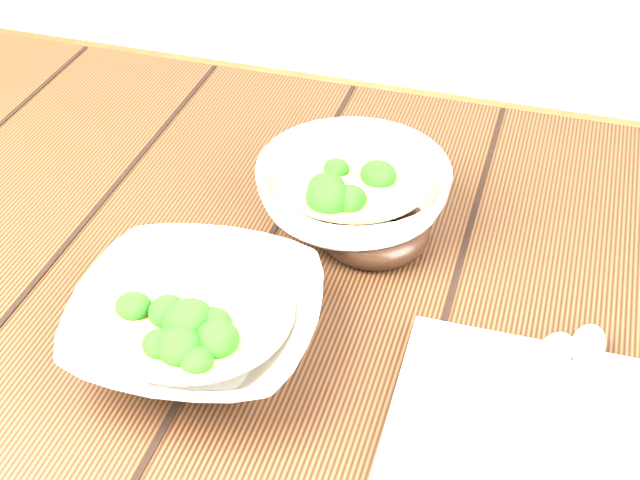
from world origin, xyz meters
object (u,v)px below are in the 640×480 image
at_px(soup_bowl_front, 197,321).
at_px(trivet, 374,230).
at_px(napkin, 531,424).
at_px(soup_bowl_back, 353,191).
at_px(table, 273,359).

relative_size(soup_bowl_front, trivet, 2.06).
bearing_deg(napkin, soup_bowl_front, 176.87).
bearing_deg(napkin, trivet, 131.23).
relative_size(soup_bowl_front, napkin, 1.05).
height_order(soup_bowl_back, trivet, soup_bowl_back).
distance_m(table, soup_bowl_back, 0.20).
bearing_deg(trivet, soup_bowl_front, -120.91).
height_order(table, trivet, trivet).
height_order(table, napkin, napkin).
height_order(soup_bowl_front, trivet, soup_bowl_front).
xyz_separation_m(trivet, napkin, (0.19, -0.21, -0.01)).
bearing_deg(soup_bowl_front, soup_bowl_back, 69.89).
distance_m(soup_bowl_front, trivet, 0.23).
bearing_deg(trivet, soup_bowl_back, 134.07).
xyz_separation_m(soup_bowl_front, trivet, (0.12, 0.19, -0.02)).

